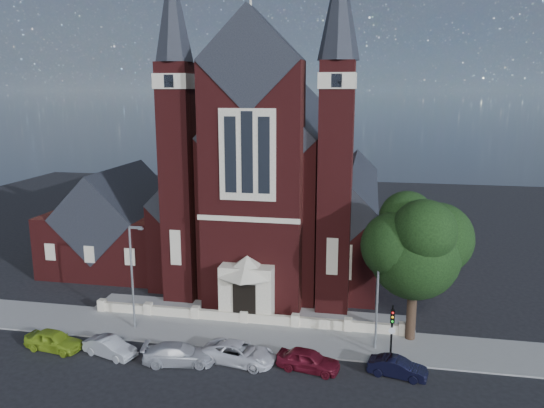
{
  "coord_description": "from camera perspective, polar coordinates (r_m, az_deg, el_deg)",
  "views": [
    {
      "loc": [
        9.22,
        -30.92,
        17.79
      ],
      "look_at": [
        1.14,
        12.0,
        8.41
      ],
      "focal_mm": 35.0,
      "sensor_mm": 36.0,
      "label": 1
    }
  ],
  "objects": [
    {
      "name": "traffic_signal",
      "position": [
        36.69,
        12.78,
        -12.68
      ],
      "size": [
        0.28,
        0.42,
        4.0
      ],
      "color": "black",
      "rests_on": "ground"
    },
    {
      "name": "car_silver_a",
      "position": [
        39.03,
        -17.04,
        -14.52
      ],
      "size": [
        4.11,
        2.43,
        1.28
      ],
      "primitive_type": "imported",
      "rotation": [
        0.0,
        0.0,
        1.28
      ],
      "color": "#96999D",
      "rests_on": "ground"
    },
    {
      "name": "car_navy",
      "position": [
        35.99,
        13.35,
        -16.75
      ],
      "size": [
        3.89,
        2.03,
        1.22
      ],
      "primitive_type": "imported",
      "rotation": [
        0.0,
        0.0,
        1.36
      ],
      "color": "black",
      "rests_on": "ground"
    },
    {
      "name": "car_lime_van",
      "position": [
        41.11,
        -22.42,
        -13.4
      ],
      "size": [
        4.36,
        2.23,
        1.42
      ],
      "primitive_type": "imported",
      "rotation": [
        0.0,
        0.0,
        1.44
      ],
      "color": "#88A821",
      "rests_on": "ground"
    },
    {
      "name": "street_lamp_left",
      "position": [
        41.07,
        -14.74,
        -7.03
      ],
      "size": [
        1.16,
        0.22,
        8.09
      ],
      "color": "gray",
      "rests_on": "ground"
    },
    {
      "name": "forecourt_wall",
      "position": [
        42.45,
        -2.96,
        -12.68
      ],
      "size": [
        24.0,
        0.4,
        0.9
      ],
      "primitive_type": "cube",
      "color": "#B3A78E",
      "rests_on": "ground"
    },
    {
      "name": "car_dark_red",
      "position": [
        35.82,
        3.93,
        -16.4
      ],
      "size": [
        4.36,
        2.36,
        1.41
      ],
      "primitive_type": "imported",
      "rotation": [
        0.0,
        0.0,
        1.39
      ],
      "color": "maroon",
      "rests_on": "ground"
    },
    {
      "name": "forecourt_paving",
      "position": [
        44.22,
        -2.34,
        -11.61
      ],
      "size": [
        26.0,
        3.0,
        0.14
      ],
      "primitive_type": "cube",
      "color": "gray",
      "rests_on": "ground"
    },
    {
      "name": "car_white_suv",
      "position": [
        36.68,
        -3.52,
        -15.7
      ],
      "size": [
        5.27,
        3.11,
        1.37
      ],
      "primitive_type": "imported",
      "rotation": [
        0.0,
        0.0,
        1.4
      ],
      "color": "white",
      "rests_on": "ground"
    },
    {
      "name": "ground",
      "position": [
        50.1,
        -0.65,
        -8.68
      ],
      "size": [
        120.0,
        120.0,
        0.0
      ],
      "primitive_type": "plane",
      "color": "black",
      "rests_on": "ground"
    },
    {
      "name": "church",
      "position": [
        55.48,
        0.94,
        2.15
      ],
      "size": [
        20.01,
        34.9,
        29.2
      ],
      "color": "#451212",
      "rests_on": "ground"
    },
    {
      "name": "street_lamp_right",
      "position": [
        37.34,
        11.44,
        -8.82
      ],
      "size": [
        1.16,
        0.22,
        8.09
      ],
      "color": "gray",
      "rests_on": "ground"
    },
    {
      "name": "pavement_strip",
      "position": [
        40.7,
        -3.64,
        -13.83
      ],
      "size": [
        60.0,
        5.0,
        0.12
      ],
      "primitive_type": "cube",
      "color": "gray",
      "rests_on": "ground"
    },
    {
      "name": "car_silver_b",
      "position": [
        37.01,
        -10.0,
        -15.6
      ],
      "size": [
        5.01,
        2.74,
        1.38
      ],
      "primitive_type": "imported",
      "rotation": [
        0.0,
        0.0,
        1.75
      ],
      "color": "#ABADB3",
      "rests_on": "ground"
    },
    {
      "name": "street_tree",
      "position": [
        38.35,
        15.32,
        -4.73
      ],
      "size": [
        6.4,
        6.6,
        10.7
      ],
      "color": "black",
      "rests_on": "ground"
    },
    {
      "name": "parish_hall",
      "position": [
        56.74,
        -16.11,
        -2.42
      ],
      "size": [
        12.0,
        12.2,
        10.24
      ],
      "color": "#451212",
      "rests_on": "ground"
    }
  ]
}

